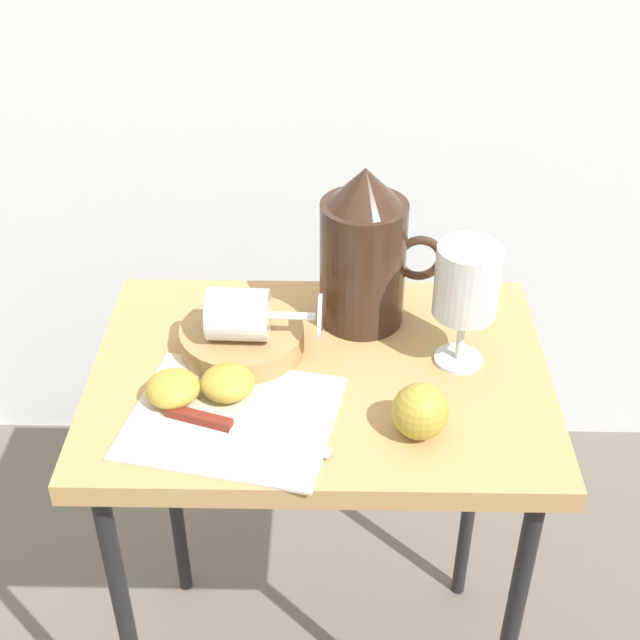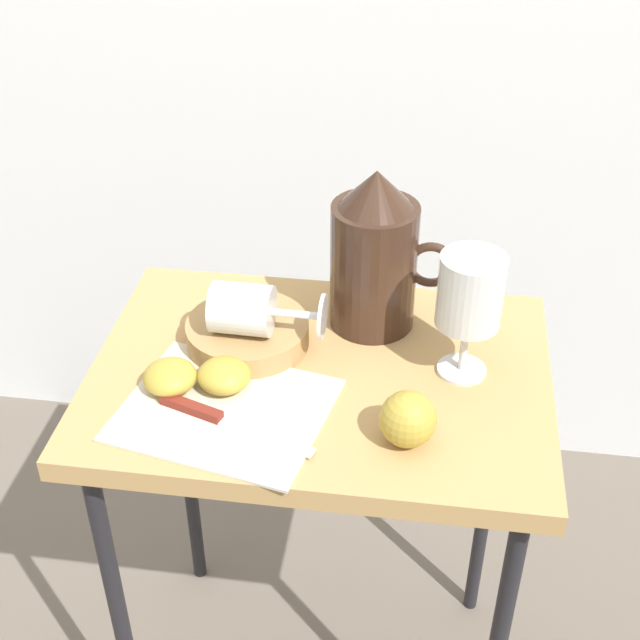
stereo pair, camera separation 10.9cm
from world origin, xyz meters
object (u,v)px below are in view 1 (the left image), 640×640
object	(u,v)px
apple_whole	(420,411)
apple_half_left	(173,388)
wine_glass_tipped_near	(243,315)
basket_tray	(242,339)
knife	(223,425)
apple_half_right	(228,383)
table	(320,410)
pitcher	(363,261)
wine_glass_upright	(466,287)

from	to	relation	value
apple_whole	apple_half_left	bearing A→B (deg)	170.51
apple_whole	wine_glass_tipped_near	bearing A→B (deg)	146.92
basket_tray	knife	xyz separation A→B (m)	(-0.01, -0.16, -0.01)
basket_tray	wine_glass_tipped_near	distance (m)	0.05
apple_half_right	knife	xyz separation A→B (m)	(-0.00, -0.06, -0.01)
apple_half_left	apple_half_right	xyz separation A→B (m)	(0.07, 0.01, 0.00)
table	apple_half_left	xyz separation A→B (m)	(-0.18, -0.07, 0.09)
apple_half_left	apple_half_right	distance (m)	0.07
apple_half_right	knife	size ratio (longest dim) A/B	0.33
basket_tray	wine_glass_tipped_near	world-z (taller)	wine_glass_tipped_near
basket_tray	pitcher	size ratio (longest dim) A/B	0.71
wine_glass_upright	apple_half_right	world-z (taller)	wine_glass_upright
apple_half_right	wine_glass_tipped_near	bearing A→B (deg)	80.19
apple_half_right	pitcher	bearing A→B (deg)	45.78
pitcher	apple_half_left	world-z (taller)	pitcher
table	apple_half_right	bearing A→B (deg)	-154.17
table	wine_glass_tipped_near	bearing A→B (deg)	165.78
knife	apple_half_right	bearing A→B (deg)	89.45
table	wine_glass_tipped_near	size ratio (longest dim) A/B	4.59
table	apple_whole	xyz separation A→B (m)	(0.12, -0.12, 0.10)
table	pitcher	xyz separation A→B (m)	(0.06, 0.12, 0.16)
apple_whole	knife	world-z (taller)	apple_whole
wine_glass_upright	apple_half_left	world-z (taller)	wine_glass_upright
pitcher	apple_half_right	size ratio (longest dim) A/B	3.42
apple_half_right	apple_whole	bearing A→B (deg)	-15.02
pitcher	basket_tray	bearing A→B (deg)	-154.38
apple_whole	knife	distance (m)	0.23
wine_glass_upright	basket_tray	bearing A→B (deg)	176.24
pitcher	apple_whole	bearing A→B (deg)	-75.21
wine_glass_upright	wine_glass_tipped_near	xyz separation A→B (m)	(-0.28, 0.00, -0.05)
table	apple_half_left	bearing A→B (deg)	-159.45
wine_glass_tipped_near	apple_half_left	size ratio (longest dim) A/B	2.15
basket_tray	apple_whole	distance (m)	0.28
wine_glass_tipped_near	apple_whole	distance (m)	0.26
wine_glass_tipped_near	basket_tray	bearing A→B (deg)	105.37
basket_tray	apple_half_right	size ratio (longest dim) A/B	2.44
apple_whole	wine_glass_upright	bearing A→B (deg)	66.03
apple_half_right	basket_tray	bearing A→B (deg)	84.70
apple_half_left	apple_whole	distance (m)	0.30
basket_tray	pitcher	distance (m)	0.19
pitcher	apple_whole	size ratio (longest dim) A/B	3.42
apple_half_left	knife	size ratio (longest dim) A/B	0.33
apple_half_left	table	bearing A→B (deg)	20.55
basket_tray	wine_glass_upright	world-z (taller)	wine_glass_upright
basket_tray	table	bearing A→B (deg)	-22.24
pitcher	apple_half_right	distance (m)	0.25
pitcher	wine_glass_upright	xyz separation A→B (m)	(0.13, -0.10, 0.02)
wine_glass_tipped_near	knife	world-z (taller)	wine_glass_tipped_near
wine_glass_upright	apple_whole	world-z (taller)	wine_glass_upright
pitcher	apple_half_left	xyz separation A→B (m)	(-0.24, -0.19, -0.07)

